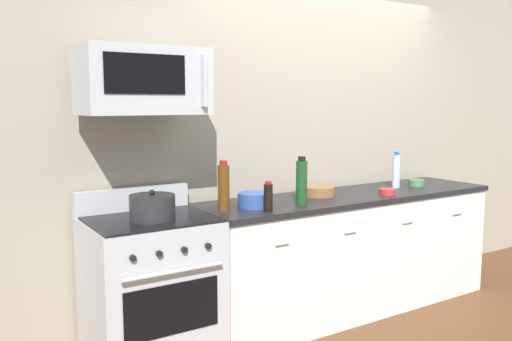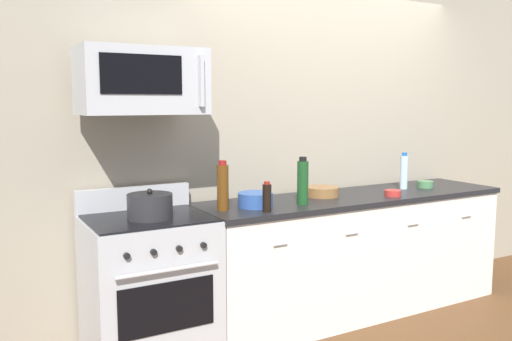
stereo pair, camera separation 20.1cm
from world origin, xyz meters
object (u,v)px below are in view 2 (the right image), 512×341
Objects in this scene: microwave at (142,81)px; bottle_water_clear at (404,172)px; bottle_soy_sauce_dark at (267,197)px; bowl_red_small at (393,193)px; bottle_wine_amber at (223,187)px; bottle_wine_green at (303,182)px; bowl_blue_mixing at (255,199)px; bowl_green_glaze at (425,184)px; range_oven at (149,287)px; bowl_wooden_salad at (322,191)px; stockpot at (150,206)px.

microwave is 2.28m from bottle_water_clear.
bottle_soy_sauce_dark reaches higher than bowl_red_small.
microwave is 2.26× the size of bottle_wine_amber.
bottle_wine_green is 1.11× the size of bottle_water_clear.
bottle_wine_green is at bearing -172.38° from bottle_water_clear.
bowl_blue_mixing is at bearing -6.78° from microwave.
bowl_red_small is (1.85, -0.23, -0.81)m from microwave.
bottle_wine_amber is 0.26m from bowl_blue_mixing.
bottle_wine_amber is 1.10× the size of bottle_water_clear.
bottle_wine_green is (1.07, -0.17, -0.67)m from microwave.
bottle_wine_amber is 2.51× the size of bowl_green_glaze.
range_oven is at bearing 173.55° from bottle_wine_green.
bottle_wine_green is 1.32m from bowl_green_glaze.
bowl_red_small is (1.11, -0.14, -0.03)m from bowl_blue_mixing.
bowl_green_glaze is at bearing 1.15° from bowl_blue_mixing.
range_oven is at bearing 174.34° from bowl_red_small.
bowl_red_small is at bearing -161.77° from bowl_green_glaze.
bowl_wooden_salad is 1.05× the size of bowl_blue_mixing.
microwave is 2.25× the size of bottle_wine_green.
bowl_blue_mixing is 1.12m from bowl_red_small.
bottle_water_clear is (1.10, 0.15, -0.02)m from bottle_wine_green.
bottle_soy_sauce_dark reaches higher than stockpot.
stockpot is at bearing -177.92° from bottle_water_clear.
range_oven is 2.43m from bowl_green_glaze.
bowl_wooden_salad reaches higher than bowl_green_glaze.
bottle_water_clear is (1.67, 0.06, -0.01)m from bottle_wine_amber.
bowl_green_glaze reaches higher than bowl_red_small.
microwave is 0.84m from bottle_wine_amber.
bottle_wine_green is 1.08m from stockpot.
bowl_blue_mixing is at bearing -3.34° from range_oven.
bottle_soy_sauce_dark is (0.72, -0.22, 0.54)m from range_oven.
bottle_wine_green reaches higher than bowl_green_glaze.
stockpot is at bearing 175.98° from bowl_red_small.
stockpot reaches higher than range_oven.
stockpot is (-0.50, -0.01, -0.08)m from bottle_wine_amber.
bowl_blue_mixing is at bearing -0.97° from bottle_wine_amber.
bowl_blue_mixing is 1.93× the size of bowl_red_small.
bowl_wooden_salad is (1.38, 0.02, -0.79)m from microwave.
range_oven reaches higher than bowl_blue_mixing.
range_oven is at bearing 175.52° from bottle_wine_amber.
bowl_red_small is at bearing -4.57° from bottle_wine_green.
bottle_wine_amber reaches higher than bowl_red_small.
stockpot is (-0.72, 0.17, -0.02)m from bottle_soy_sauce_dark.
bowl_blue_mixing is (0.01, 0.18, -0.04)m from bottle_soy_sauce_dark.
bottle_wine_amber is at bearing 179.03° from bowl_blue_mixing.
bottle_wine_green reaches higher than bottle_wine_amber.
bottle_wine_amber is 1.89m from bowl_green_glaze.
bottle_soy_sauce_dark is at bearing -170.22° from bottle_water_clear.
bottle_water_clear reaches higher than range_oven.
bottle_soy_sauce_dark is 0.72× the size of stockpot.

